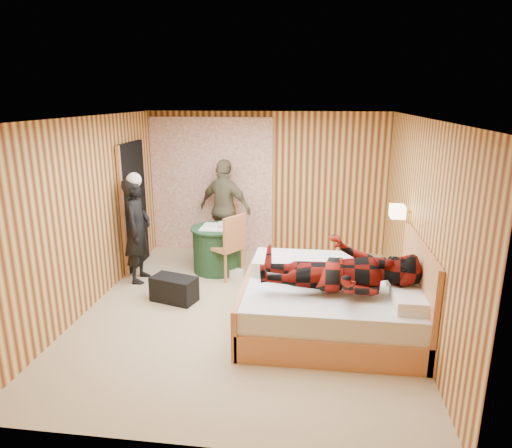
# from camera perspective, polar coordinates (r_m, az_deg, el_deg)

# --- Properties ---
(floor) EXTENTS (4.20, 5.00, 0.01)m
(floor) POSITION_cam_1_polar(r_m,az_deg,el_deg) (6.19, -1.14, -10.62)
(floor) COLOR tan
(floor) RESTS_ON ground
(ceiling) EXTENTS (4.20, 5.00, 0.01)m
(ceiling) POSITION_cam_1_polar(r_m,az_deg,el_deg) (5.56, -1.28, 13.17)
(ceiling) COLOR white
(ceiling) RESTS_ON wall_back
(wall_back) EXTENTS (4.20, 0.02, 2.50)m
(wall_back) POSITION_cam_1_polar(r_m,az_deg,el_deg) (8.17, 1.42, 5.13)
(wall_back) COLOR #F1BC5C
(wall_back) RESTS_ON floor
(wall_left) EXTENTS (0.02, 5.00, 2.50)m
(wall_left) POSITION_cam_1_polar(r_m,az_deg,el_deg) (6.40, -20.14, 1.21)
(wall_left) COLOR #F1BC5C
(wall_left) RESTS_ON floor
(wall_right) EXTENTS (0.02, 5.00, 2.50)m
(wall_right) POSITION_cam_1_polar(r_m,az_deg,el_deg) (5.83, 19.67, -0.11)
(wall_right) COLOR #F1BC5C
(wall_right) RESTS_ON floor
(curtain) EXTENTS (2.20, 0.08, 2.40)m
(curtain) POSITION_cam_1_polar(r_m,az_deg,el_deg) (8.28, -5.56, 4.85)
(curtain) COLOR white
(curtain) RESTS_ON floor
(doorway) EXTENTS (0.06, 0.90, 2.05)m
(doorway) POSITION_cam_1_polar(r_m,az_deg,el_deg) (7.67, -15.00, 2.18)
(doorway) COLOR black
(doorway) RESTS_ON floor
(wall_lamp) EXTENTS (0.26, 0.24, 0.16)m
(wall_lamp) POSITION_cam_1_polar(r_m,az_deg,el_deg) (6.21, 17.29, 1.51)
(wall_lamp) COLOR gold
(wall_lamp) RESTS_ON wall_right
(bed) EXTENTS (2.13, 1.68, 1.15)m
(bed) POSITION_cam_1_polar(r_m,az_deg,el_deg) (5.63, 9.72, -9.94)
(bed) COLOR tan
(bed) RESTS_ON floor
(nightstand) EXTENTS (0.43, 0.59, 0.57)m
(nightstand) POSITION_cam_1_polar(r_m,az_deg,el_deg) (6.19, 16.66, -8.32)
(nightstand) COLOR tan
(nightstand) RESTS_ON floor
(round_table) EXTENTS (0.83, 0.83, 0.74)m
(round_table) POSITION_cam_1_polar(r_m,az_deg,el_deg) (7.40, -4.86, -3.08)
(round_table) COLOR #204727
(round_table) RESTS_ON floor
(chair_far) EXTENTS (0.42, 0.42, 0.93)m
(chair_far) POSITION_cam_1_polar(r_m,az_deg,el_deg) (7.97, -3.90, -0.42)
(chair_far) COLOR tan
(chair_far) RESTS_ON floor
(chair_near) EXTENTS (0.64, 0.64, 1.02)m
(chair_near) POSITION_cam_1_polar(r_m,az_deg,el_deg) (7.01, -3.38, -2.23)
(chair_near) COLOR tan
(chair_near) RESTS_ON floor
(duffel_bag) EXTENTS (0.68, 0.49, 0.35)m
(duffel_bag) POSITION_cam_1_polar(r_m,az_deg,el_deg) (6.47, -10.19, -8.00)
(duffel_bag) COLOR black
(duffel_bag) RESTS_ON floor
(sneaker_left) EXTENTS (0.28, 0.15, 0.12)m
(sneaker_left) POSITION_cam_1_polar(r_m,az_deg,el_deg) (7.24, -2.67, -6.10)
(sneaker_left) COLOR white
(sneaker_left) RESTS_ON floor
(sneaker_right) EXTENTS (0.28, 0.20, 0.11)m
(sneaker_right) POSITION_cam_1_polar(r_m,az_deg,el_deg) (7.12, 0.53, -6.50)
(sneaker_right) COLOR white
(sneaker_right) RESTS_ON floor
(woman_standing) EXTENTS (0.41, 0.60, 1.60)m
(woman_standing) POSITION_cam_1_polar(r_m,az_deg,el_deg) (7.09, -14.58, -0.78)
(woman_standing) COLOR black
(woman_standing) RESTS_ON floor
(man_at_table) EXTENTS (1.09, 0.78, 1.72)m
(man_at_table) POSITION_cam_1_polar(r_m,az_deg,el_deg) (7.92, -3.89, 1.89)
(man_at_table) COLOR brown
(man_at_table) RESTS_ON floor
(man_on_bed) EXTENTS (0.86, 0.67, 1.77)m
(man_on_bed) POSITION_cam_1_polar(r_m,az_deg,el_deg) (5.16, 10.49, -4.28)
(man_on_bed) COLOR maroon
(man_on_bed) RESTS_ON bed
(book_lower) EXTENTS (0.20, 0.25, 0.02)m
(book_lower) POSITION_cam_1_polar(r_m,az_deg,el_deg) (6.04, 16.94, -6.04)
(book_lower) COLOR white
(book_lower) RESTS_ON nightstand
(book_upper) EXTENTS (0.24, 0.27, 0.02)m
(book_upper) POSITION_cam_1_polar(r_m,az_deg,el_deg) (6.03, 16.96, -5.86)
(book_upper) COLOR white
(book_upper) RESTS_ON nightstand
(cup_nightstand) EXTENTS (0.13, 0.13, 0.09)m
(cup_nightstand) POSITION_cam_1_polar(r_m,az_deg,el_deg) (6.19, 16.71, -5.12)
(cup_nightstand) COLOR white
(cup_nightstand) RESTS_ON nightstand
(cup_table) EXTENTS (0.13, 0.13, 0.10)m
(cup_table) POSITION_cam_1_polar(r_m,az_deg,el_deg) (7.21, -4.25, -0.11)
(cup_table) COLOR white
(cup_table) RESTS_ON round_table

